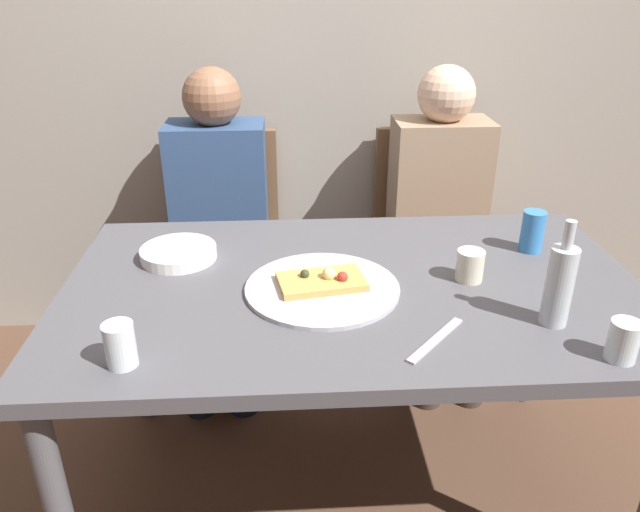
# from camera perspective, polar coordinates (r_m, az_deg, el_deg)

# --- Properties ---
(ground_plane) EXTENTS (8.00, 8.00, 0.00)m
(ground_plane) POSITION_cam_1_polar(r_m,az_deg,el_deg) (2.05, 2.64, -20.73)
(ground_plane) COLOR #513828
(back_wall) EXTENTS (6.00, 0.10, 2.60)m
(back_wall) POSITION_cam_1_polar(r_m,az_deg,el_deg) (2.49, 0.61, 21.44)
(back_wall) COLOR gray
(back_wall) RESTS_ON ground_plane
(dining_table) EXTENTS (1.53, 0.90, 0.73)m
(dining_table) POSITION_cam_1_polar(r_m,az_deg,el_deg) (1.64, 3.10, -4.85)
(dining_table) COLOR #4C4C51
(dining_table) RESTS_ON ground_plane
(pizza_tray) EXTENTS (0.40, 0.40, 0.01)m
(pizza_tray) POSITION_cam_1_polar(r_m,az_deg,el_deg) (1.56, 0.22, -3.04)
(pizza_tray) COLOR #ADADB2
(pizza_tray) RESTS_ON dining_table
(pizza_slice_last) EXTENTS (0.24, 0.17, 0.05)m
(pizza_slice_last) POSITION_cam_1_polar(r_m,az_deg,el_deg) (1.56, 0.24, -2.32)
(pizza_slice_last) COLOR tan
(pizza_slice_last) RESTS_ON pizza_tray
(wine_bottle) EXTENTS (0.06, 0.06, 0.26)m
(wine_bottle) POSITION_cam_1_polar(r_m,az_deg,el_deg) (1.48, 21.62, -2.49)
(wine_bottle) COLOR #B2BCC1
(wine_bottle) RESTS_ON dining_table
(tumbler_near) EXTENTS (0.06, 0.06, 0.09)m
(tumbler_near) POSITION_cam_1_polar(r_m,az_deg,el_deg) (1.44, 26.66, -7.16)
(tumbler_near) COLOR silver
(tumbler_near) RESTS_ON dining_table
(tumbler_far) EXTENTS (0.07, 0.07, 0.10)m
(tumbler_far) POSITION_cam_1_polar(r_m,az_deg,el_deg) (1.33, -18.32, -7.95)
(tumbler_far) COLOR silver
(tumbler_far) RESTS_ON dining_table
(wine_glass) EXTENTS (0.07, 0.07, 0.08)m
(wine_glass) POSITION_cam_1_polar(r_m,az_deg,el_deg) (1.65, 13.93, -0.85)
(wine_glass) COLOR beige
(wine_glass) RESTS_ON dining_table
(soda_can) EXTENTS (0.07, 0.07, 0.12)m
(soda_can) POSITION_cam_1_polar(r_m,az_deg,el_deg) (1.86, 19.38, 2.22)
(soda_can) COLOR #337AC1
(soda_can) RESTS_ON dining_table
(plate_stack) EXTENTS (0.22, 0.22, 0.03)m
(plate_stack) POSITION_cam_1_polar(r_m,az_deg,el_deg) (1.77, -13.18, 0.26)
(plate_stack) COLOR white
(plate_stack) RESTS_ON dining_table
(table_knife) EXTENTS (0.16, 0.18, 0.01)m
(table_knife) POSITION_cam_1_polar(r_m,az_deg,el_deg) (1.39, 10.83, -7.77)
(table_knife) COLOR #B7B7BC
(table_knife) RESTS_ON dining_table
(chair_left) EXTENTS (0.44, 0.44, 0.90)m
(chair_left) POSITION_cam_1_polar(r_m,az_deg,el_deg) (2.47, -9.04, 2.19)
(chair_left) COLOR brown
(chair_left) RESTS_ON ground_plane
(chair_right) EXTENTS (0.44, 0.44, 0.90)m
(chair_right) POSITION_cam_1_polar(r_m,az_deg,el_deg) (2.53, 10.37, 2.63)
(chair_right) COLOR brown
(chair_right) RESTS_ON ground_plane
(guest_in_sweater) EXTENTS (0.36, 0.56, 1.17)m
(guest_in_sweater) POSITION_cam_1_polar(r_m,az_deg,el_deg) (2.28, -9.58, 3.61)
(guest_in_sweater) COLOR navy
(guest_in_sweater) RESTS_ON ground_plane
(guest_in_beanie) EXTENTS (0.36, 0.56, 1.17)m
(guest_in_beanie) POSITION_cam_1_polar(r_m,az_deg,el_deg) (2.34, 11.43, 4.05)
(guest_in_beanie) COLOR #937A60
(guest_in_beanie) RESTS_ON ground_plane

